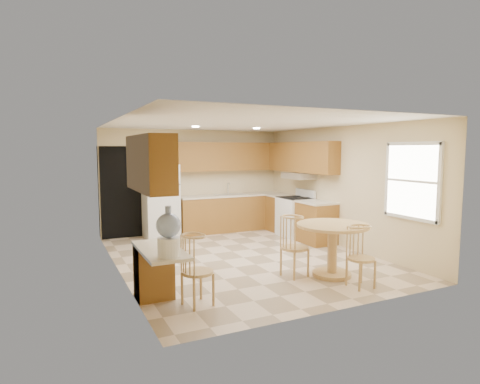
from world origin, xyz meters
name	(u,v)px	position (x,y,z in m)	size (l,w,h in m)	color
floor	(243,258)	(0.00, 0.00, 0.00)	(5.50, 5.50, 0.00)	beige
ceiling	(244,123)	(0.00, 0.00, 2.50)	(4.50, 5.50, 0.02)	white
wall_back	(195,181)	(0.00, 2.75, 1.25)	(4.50, 0.02, 2.50)	#CFBC8C
wall_front	(341,212)	(0.00, -2.75, 1.25)	(4.50, 0.02, 2.50)	#CFBC8C
wall_left	(118,198)	(-2.25, 0.00, 1.25)	(0.02, 5.50, 2.50)	#CFBC8C
wall_right	(340,187)	(2.25, 0.00, 1.25)	(0.02, 5.50, 2.50)	#CFBC8C
doorway	(122,192)	(-1.75, 2.73, 1.05)	(0.90, 0.02, 2.10)	black
base_cab_back	(232,213)	(0.88, 2.45, 0.43)	(2.75, 0.60, 0.87)	#906024
counter_back	(232,195)	(0.88, 2.45, 0.89)	(2.75, 0.63, 0.04)	beige
base_cab_right_a	(281,214)	(1.95, 1.85, 0.43)	(0.60, 0.59, 0.87)	#906024
counter_right_a	(281,195)	(1.95, 1.85, 0.89)	(0.63, 0.59, 0.04)	beige
base_cab_right_b	(316,223)	(1.95, 0.40, 0.43)	(0.60, 0.80, 0.87)	#906024
counter_right_b	(317,202)	(1.95, 0.40, 0.89)	(0.63, 0.80, 0.04)	beige
upper_cab_back	(230,157)	(0.88, 2.58, 1.85)	(2.75, 0.33, 0.70)	#906024
upper_cab_right	(301,157)	(2.08, 1.21, 1.85)	(0.33, 2.42, 0.70)	#906024
upper_cab_left	(150,163)	(-2.08, -1.60, 1.85)	(0.33, 1.40, 0.70)	#906024
sink	(231,194)	(0.85, 2.45, 0.91)	(0.78, 0.44, 0.01)	silver
range_hood	(299,176)	(2.00, 1.18, 1.42)	(0.50, 0.76, 0.14)	silver
desk_pedestal	(154,272)	(-2.00, -1.32, 0.36)	(0.48, 0.42, 0.72)	#906024
desk_top	(160,250)	(-2.00, -1.70, 0.75)	(0.50, 1.20, 0.04)	beige
window	(412,181)	(2.23, -1.85, 1.50)	(0.06, 1.12, 1.30)	white
can_light_a	(196,127)	(-0.50, 1.20, 2.48)	(0.14, 0.14, 0.02)	white
can_light_b	(257,128)	(0.90, 1.20, 2.48)	(0.14, 0.14, 0.02)	white
refrigerator	(161,201)	(-0.95, 2.40, 0.85)	(0.75, 0.73, 1.69)	white
stove	(295,216)	(1.92, 1.18, 0.47)	(0.65, 0.76, 1.09)	white
dining_table	(332,242)	(0.80, -1.60, 0.55)	(1.14, 1.14, 0.85)	tan
chair_table_a	(298,241)	(0.25, -1.44, 0.59)	(0.43, 0.56, 0.97)	tan
chair_table_b	(365,252)	(0.85, -2.29, 0.55)	(0.40, 0.40, 0.90)	tan
chair_desk	(200,264)	(-1.55, -1.92, 0.57)	(0.41, 0.53, 0.93)	tan
water_crock	(169,234)	(-2.00, -2.11, 1.04)	(0.29, 0.29, 0.60)	white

